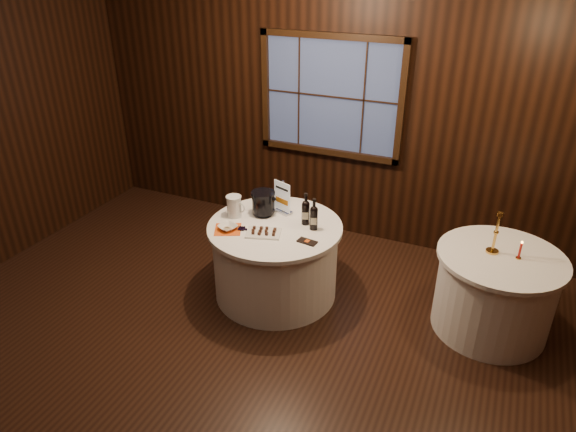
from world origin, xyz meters
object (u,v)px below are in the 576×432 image
at_px(port_bottle_right, 314,216).
at_px(chocolate_box, 307,242).
at_px(glass_pitcher, 234,206).
at_px(ice_bucket, 263,203).
at_px(red_candle, 520,252).
at_px(main_table, 275,259).
at_px(port_bottle_left, 306,211).
at_px(cracker_bowl, 228,227).
at_px(chocolate_plate, 263,232).
at_px(grape_bunch, 242,229).
at_px(sign_stand, 283,202).
at_px(brass_candlestick, 495,238).
at_px(side_table, 494,292).

height_order(port_bottle_right, chocolate_box, port_bottle_right).
xyz_separation_m(chocolate_box, glass_pitcher, (-0.83, 0.18, 0.10)).
relative_size(ice_bucket, red_candle, 1.42).
relative_size(main_table, port_bottle_left, 4.04).
bearing_deg(cracker_bowl, chocolate_plate, 10.09).
distance_m(grape_bunch, red_candle, 2.42).
bearing_deg(main_table, port_bottle_left, 29.72).
xyz_separation_m(port_bottle_right, grape_bunch, (-0.60, -0.29, -0.12)).
distance_m(port_bottle_left, glass_pitcher, 0.70).
relative_size(port_bottle_left, cracker_bowl, 1.92).
bearing_deg(sign_stand, red_candle, 21.52).
bearing_deg(sign_stand, grape_bunch, -91.58).
height_order(main_table, port_bottle_right, port_bottle_right).
height_order(port_bottle_left, port_bottle_right, port_bottle_left).
relative_size(chocolate_plate, glass_pitcher, 1.68).
bearing_deg(port_bottle_left, glass_pitcher, 173.66).
xyz_separation_m(cracker_bowl, brass_candlestick, (2.28, 0.57, 0.11)).
bearing_deg(cracker_bowl, grape_bunch, 18.05).
distance_m(cracker_bowl, red_candle, 2.55).
bearing_deg(red_candle, port_bottle_left, -175.21).
bearing_deg(red_candle, brass_candlestick, 174.70).
bearing_deg(port_bottle_left, ice_bucket, 160.85).
bearing_deg(red_candle, side_table, -179.68).
relative_size(chocolate_plate, cracker_bowl, 2.18).
xyz_separation_m(port_bottle_right, cracker_bowl, (-0.72, -0.33, -0.11)).
xyz_separation_m(chocolate_box, red_candle, (1.73, 0.47, 0.06)).
bearing_deg(red_candle, ice_bucket, -176.45).
relative_size(sign_stand, glass_pitcher, 1.59).
relative_size(ice_bucket, chocolate_plate, 0.67).
bearing_deg(main_table, brass_candlestick, 9.50).
xyz_separation_m(glass_pitcher, red_candle, (2.56, 0.29, -0.04)).
distance_m(main_table, grape_bunch, 0.51).
height_order(ice_bucket, chocolate_plate, ice_bucket).
relative_size(port_bottle_right, cracker_bowl, 1.88).
distance_m(sign_stand, brass_candlestick, 1.95).
bearing_deg(grape_bunch, side_table, 12.93).
xyz_separation_m(side_table, red_candle, (0.12, 0.00, 0.45)).
distance_m(glass_pitcher, brass_candlestick, 2.37).
xyz_separation_m(sign_stand, red_candle, (2.16, 0.03, -0.05)).
xyz_separation_m(port_bottle_left, cracker_bowl, (-0.62, -0.40, -0.11)).
relative_size(sign_stand, cracker_bowl, 2.06).
relative_size(glass_pitcher, cracker_bowl, 1.30).
bearing_deg(main_table, ice_bucket, 141.38).
bearing_deg(cracker_bowl, main_table, 34.99).
bearing_deg(port_bottle_left, sign_stand, 139.11).
bearing_deg(port_bottle_right, side_table, -11.35).
bearing_deg(main_table, glass_pitcher, 178.98).
relative_size(side_table, port_bottle_left, 3.40).
relative_size(port_bottle_left, chocolate_plate, 0.88).
distance_m(port_bottle_left, cracker_bowl, 0.74).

